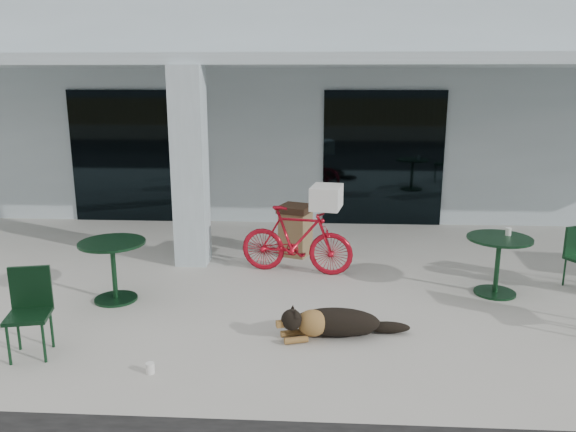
# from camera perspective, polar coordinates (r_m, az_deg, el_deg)

# --- Properties ---
(ground) EXTENTS (80.00, 80.00, 0.00)m
(ground) POSITION_cam_1_polar(r_m,az_deg,el_deg) (6.99, -1.46, -10.93)
(ground) COLOR #B1AFA7
(ground) RESTS_ON ground
(building) EXTENTS (22.00, 7.00, 4.50)m
(building) POSITION_cam_1_polar(r_m,az_deg,el_deg) (14.85, 1.26, 11.23)
(building) COLOR silver
(building) RESTS_ON ground
(storefront_glass_left) EXTENTS (2.80, 0.06, 2.70)m
(storefront_glass_left) POSITION_cam_1_polar(r_m,az_deg,el_deg) (12.01, -14.94, 5.83)
(storefront_glass_left) COLOR black
(storefront_glass_left) RESTS_ON ground
(storefront_glass_right) EXTENTS (2.40, 0.06, 2.70)m
(storefront_glass_right) POSITION_cam_1_polar(r_m,az_deg,el_deg) (11.48, 9.64, 5.75)
(storefront_glass_right) COLOR black
(storefront_glass_right) RESTS_ON ground
(column) EXTENTS (0.50, 0.50, 3.12)m
(column) POSITION_cam_1_polar(r_m,az_deg,el_deg) (8.96, -9.92, 4.87)
(column) COLOR silver
(column) RESTS_ON ground
(overhang) EXTENTS (22.00, 2.80, 0.18)m
(overhang) POSITION_cam_1_polar(r_m,az_deg,el_deg) (9.94, 0.21, 15.48)
(overhang) COLOR silver
(overhang) RESTS_ON column
(bicycle) EXTENTS (1.80, 0.79, 1.04)m
(bicycle) POSITION_cam_1_polar(r_m,az_deg,el_deg) (8.57, 0.88, -2.45)
(bicycle) COLOR #B00E1F
(bicycle) RESTS_ON ground
(laundry_basket) EXTENTS (0.52, 0.64, 0.34)m
(laundry_basket) POSITION_cam_1_polar(r_m,az_deg,el_deg) (8.32, 3.93, 1.92)
(laundry_basket) COLOR white
(laundry_basket) RESTS_ON bicycle
(dog) EXTENTS (1.23, 0.71, 0.39)m
(dog) POSITION_cam_1_polar(r_m,az_deg,el_deg) (6.64, 4.96, -10.53)
(dog) COLOR black
(dog) RESTS_ON ground
(cup_near_dog) EXTENTS (0.09, 0.09, 0.11)m
(cup_near_dog) POSITION_cam_1_polar(r_m,az_deg,el_deg) (6.08, -13.83, -14.78)
(cup_near_dog) COLOR white
(cup_near_dog) RESTS_ON ground
(cafe_table_near) EXTENTS (0.97, 0.97, 0.82)m
(cafe_table_near) POSITION_cam_1_polar(r_m,az_deg,el_deg) (7.90, -17.26, -5.37)
(cafe_table_near) COLOR #12351D
(cafe_table_near) RESTS_ON ground
(cafe_chair_near) EXTENTS (0.53, 0.56, 0.95)m
(cafe_chair_near) POSITION_cam_1_polar(r_m,az_deg,el_deg) (6.66, -24.89, -9.09)
(cafe_chair_near) COLOR #12351D
(cafe_chair_near) RESTS_ON ground
(cafe_table_far) EXTENTS (0.93, 0.93, 0.82)m
(cafe_table_far) POSITION_cam_1_polar(r_m,az_deg,el_deg) (8.28, 20.48, -4.77)
(cafe_table_far) COLOR #12351D
(cafe_table_far) RESTS_ON ground
(cup_on_table) EXTENTS (0.08, 0.08, 0.11)m
(cup_on_table) POSITION_cam_1_polar(r_m,az_deg,el_deg) (8.30, 21.48, -1.49)
(cup_on_table) COLOR white
(cup_on_table) RESTS_ON cafe_table_far
(trash_receptacle) EXTENTS (0.65, 0.65, 0.86)m
(trash_receptacle) POSITION_cam_1_polar(r_m,az_deg,el_deg) (9.46, 0.77, -1.45)
(trash_receptacle) COLOR olive
(trash_receptacle) RESTS_ON ground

